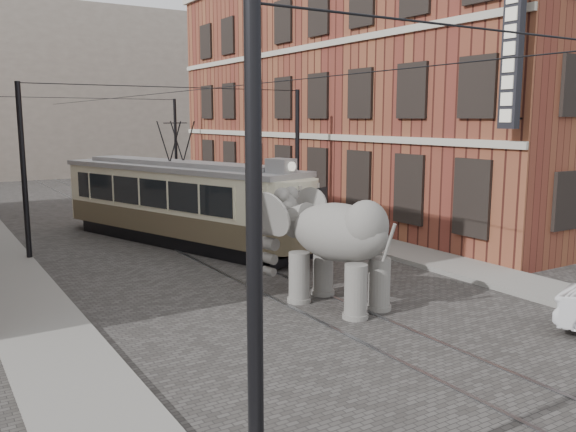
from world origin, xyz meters
TOP-DOWN VIEW (x-y plane):
  - ground at (0.00, 0.00)m, footprint 120.00×120.00m
  - tram_rails at (0.00, 0.00)m, footprint 1.54×80.00m
  - sidewalk_right at (6.00, 0.00)m, footprint 2.00×60.00m
  - sidewalk_left at (-6.50, 0.00)m, footprint 2.00×60.00m
  - brick_building at (11.00, 9.00)m, footprint 8.00×26.00m
  - distant_block at (0.00, 40.00)m, footprint 28.00×10.00m
  - catenary at (-0.20, 5.00)m, footprint 11.00×30.20m
  - tram at (-0.15, 6.21)m, footprint 6.04×11.96m
  - elephant at (0.40, -3.46)m, footprint 3.75×5.36m

SIDE VIEW (x-z plane):
  - ground at x=0.00m, z-range 0.00..0.00m
  - tram_rails at x=0.00m, z-range 0.00..0.02m
  - sidewalk_right at x=6.00m, z-range 0.00..0.15m
  - sidewalk_left at x=-6.50m, z-range 0.00..0.15m
  - elephant at x=0.40m, z-range 0.00..2.98m
  - tram at x=-0.15m, z-range 0.00..4.68m
  - catenary at x=-0.20m, z-range 0.00..6.00m
  - brick_building at x=11.00m, z-range 0.00..12.00m
  - distant_block at x=0.00m, z-range 0.00..14.00m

